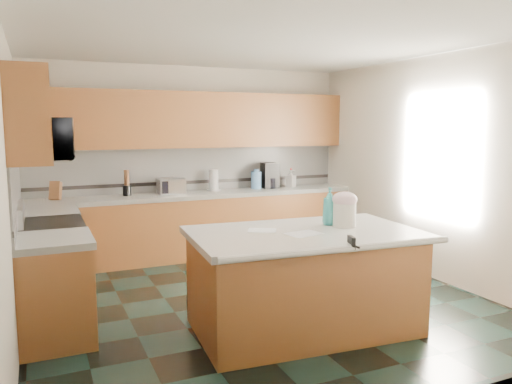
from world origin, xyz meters
TOP-DOWN VIEW (x-y plane):
  - floor at (0.00, 0.00)m, footprint 4.60×4.60m
  - ceiling at (0.00, 0.00)m, footprint 4.60×4.60m
  - wall_back at (0.00, 2.32)m, footprint 4.60×0.04m
  - wall_front at (0.00, -2.32)m, footprint 4.60×0.04m
  - wall_left at (-2.32, 0.00)m, footprint 0.04×4.60m
  - wall_right at (2.32, 0.00)m, footprint 0.04×4.60m
  - back_base_cab at (0.00, 2.00)m, footprint 4.60×0.60m
  - back_countertop at (0.00, 2.00)m, footprint 4.60×0.64m
  - back_upper_cab at (0.00, 2.13)m, footprint 4.60×0.33m
  - back_backsplash at (0.00, 2.29)m, footprint 4.60×0.02m
  - back_accent_band at (0.00, 2.28)m, footprint 4.60×0.01m
  - left_base_cab_rear at (-2.00, 1.29)m, footprint 0.60×0.82m
  - left_counter_rear at (-2.00, 1.29)m, footprint 0.64×0.82m
  - left_base_cab_front at (-2.00, -0.24)m, footprint 0.60×0.72m
  - left_counter_front at (-2.00, -0.24)m, footprint 0.64×0.72m
  - left_backsplash at (-2.29, 0.55)m, footprint 0.02×2.30m
  - left_accent_band at (-2.28, 0.55)m, footprint 0.01×2.30m
  - left_upper_cab_rear at (-2.13, 1.42)m, footprint 0.33×1.09m
  - left_upper_cab_front at (-2.13, -0.24)m, footprint 0.33×0.72m
  - range_body at (-2.00, 0.50)m, footprint 0.60×0.76m
  - range_oven_door at (-1.71, 0.50)m, footprint 0.02×0.68m
  - range_cooktop at (-2.00, 0.50)m, footprint 0.62×0.78m
  - range_handle at (-1.68, 0.50)m, footprint 0.02×0.66m
  - range_backguard at (-2.26, 0.50)m, footprint 0.06×0.76m
  - microwave at (-2.00, 0.50)m, footprint 0.50×0.73m
  - island_base at (0.08, -0.88)m, footprint 2.01×1.24m
  - island_top at (0.08, -0.88)m, footprint 2.12×1.35m
  - island_bullnose at (0.08, -1.48)m, footprint 2.03×0.21m
  - treat_jar at (0.52, -0.86)m, footprint 0.24×0.24m
  - treat_jar_lid at (0.52, -0.86)m, footprint 0.23×0.23m
  - treat_jar_knob at (0.52, -0.86)m, footprint 0.08×0.03m
  - treat_jar_knob_end_l at (0.48, -0.86)m, footprint 0.04×0.04m
  - treat_jar_knob_end_r at (0.56, -0.86)m, footprint 0.04×0.04m
  - soap_bottle_island at (0.44, -0.72)m, footprint 0.18×0.18m
  - paper_sheet_a at (0.02, -0.99)m, footprint 0.34×0.28m
  - paper_sheet_b at (-0.26, -0.71)m, footprint 0.31×0.29m
  - clamp_body at (0.19, -1.46)m, footprint 0.06×0.12m
  - clamp_handle at (0.19, -1.53)m, footprint 0.02×0.08m
  - knife_block at (-1.89, 2.05)m, footprint 0.18×0.21m
  - utensil_crock at (-0.99, 2.08)m, footprint 0.11×0.11m
  - utensil_bundle at (-0.99, 2.08)m, footprint 0.07×0.07m
  - toaster_oven at (-0.39, 2.05)m, footprint 0.37×0.25m
  - toaster_oven_door at (-0.39, 1.93)m, footprint 0.32×0.01m
  - paper_towel at (0.25, 2.10)m, footprint 0.14×0.14m
  - paper_towel_base at (0.25, 2.10)m, footprint 0.20×0.20m
  - water_jug at (0.91, 2.06)m, footprint 0.16×0.16m
  - water_jug_neck at (0.91, 2.06)m, footprint 0.07×0.07m
  - coffee_maker at (1.14, 2.08)m, footprint 0.25×0.27m
  - coffee_carafe at (1.14, 2.02)m, footprint 0.16×0.16m
  - soap_bottle_back at (1.49, 2.05)m, footprint 0.16×0.16m
  - soap_back_cap at (1.49, 2.05)m, footprint 0.02×0.02m
  - window_light_proxy at (2.29, -0.20)m, footprint 0.02×1.40m

SIDE VIEW (x-z plane):
  - floor at x=0.00m, z-range 0.00..0.00m
  - range_oven_door at x=-1.71m, z-range 0.12..0.68m
  - back_base_cab at x=0.00m, z-range 0.00..0.86m
  - left_base_cab_rear at x=-2.00m, z-range 0.00..0.86m
  - left_base_cab_front at x=-2.00m, z-range 0.00..0.86m
  - island_base at x=0.08m, z-range 0.00..0.86m
  - range_body at x=-2.00m, z-range 0.00..0.88m
  - range_handle at x=-1.68m, z-range 0.77..0.79m
  - back_countertop at x=0.00m, z-range 0.86..0.92m
  - left_counter_rear at x=-2.00m, z-range 0.86..0.92m
  - left_counter_front at x=-2.00m, z-range 0.86..0.92m
  - island_top at x=0.08m, z-range 0.86..0.92m
  - island_bullnose at x=0.08m, z-range 0.86..0.92m
  - range_cooktop at x=-2.00m, z-range 0.88..0.92m
  - clamp_handle at x=0.19m, z-range 0.90..0.92m
  - paper_sheet_a at x=0.02m, z-range 0.92..0.92m
  - paper_sheet_b at x=-0.26m, z-range 0.92..0.92m
  - paper_towel_base at x=0.25m, z-range 0.92..0.93m
  - clamp_body at x=0.19m, z-range 0.88..0.98m
  - utensil_crock at x=-0.99m, z-range 0.92..1.06m
  - coffee_carafe at x=1.14m, z-range 0.92..1.08m
  - range_backguard at x=-2.26m, z-range 0.93..1.11m
  - toaster_oven at x=-0.39m, z-range 0.92..1.13m
  - toaster_oven_door at x=-0.39m, z-range 0.94..1.11m
  - treat_jar at x=0.52m, z-range 0.92..1.14m
  - knife_block at x=-1.89m, z-range 0.91..1.17m
  - back_accent_band at x=0.00m, z-range 1.02..1.06m
  - left_accent_band at x=-2.28m, z-range 1.02..1.06m
  - water_jug at x=0.91m, z-range 0.92..1.18m
  - soap_bottle_back at x=1.49m, z-range 0.92..1.18m
  - paper_towel at x=0.25m, z-range 0.92..1.23m
  - soap_bottle_island at x=0.44m, z-range 0.92..1.28m
  - coffee_maker at x=1.14m, z-range 0.92..1.30m
  - utensil_bundle at x=-0.99m, z-range 1.06..1.27m
  - treat_jar_lid at x=0.52m, z-range 1.11..1.25m
  - water_jug_neck at x=0.91m, z-range 1.18..1.22m
  - soap_back_cap at x=1.49m, z-range 1.18..1.21m
  - treat_jar_knob at x=0.52m, z-range 1.21..1.24m
  - treat_jar_knob_end_l at x=0.48m, z-range 1.21..1.25m
  - treat_jar_knob_end_r at x=0.56m, z-range 1.21..1.25m
  - back_backsplash at x=0.00m, z-range 0.92..1.55m
  - left_backsplash at x=-2.29m, z-range 0.92..1.55m
  - wall_back at x=0.00m, z-range 0.00..2.70m
  - wall_front at x=0.00m, z-range 0.00..2.70m
  - wall_left at x=-2.32m, z-range 0.00..2.70m
  - wall_right at x=2.32m, z-range 0.00..2.70m
  - window_light_proxy at x=2.29m, z-range 0.95..2.05m
  - microwave at x=-2.00m, z-range 1.53..1.94m
  - back_upper_cab at x=0.00m, z-range 1.55..2.33m
  - left_upper_cab_rear at x=-2.13m, z-range 1.55..2.33m
  - left_upper_cab_front at x=-2.13m, z-range 1.55..2.33m
  - ceiling at x=0.00m, z-range 2.70..2.70m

